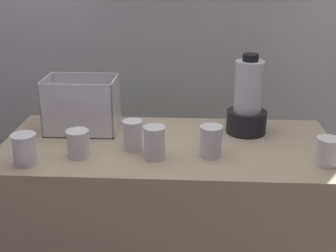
{
  "coord_description": "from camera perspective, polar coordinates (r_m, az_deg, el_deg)",
  "views": [
    {
      "loc": [
        0.09,
        -1.71,
        1.64
      ],
      "look_at": [
        0.0,
        0.0,
        0.98
      ],
      "focal_mm": 47.52,
      "sensor_mm": 36.0,
      "label": 1
    }
  ],
  "objects": [
    {
      "name": "blender_pitcher",
      "position": [
        1.97,
        10.17,
        2.94
      ],
      "size": [
        0.18,
        0.18,
        0.35
      ],
      "color": "black",
      "rests_on": "counter"
    },
    {
      "name": "counter",
      "position": [
        2.09,
        0.0,
        -13.69
      ],
      "size": [
        1.4,
        0.64,
        0.9
      ],
      "primitive_type": "cube",
      "color": "tan",
      "rests_on": "ground_plane"
    },
    {
      "name": "juice_cup_mango_rightmost",
      "position": [
        1.77,
        19.73,
        -3.32
      ],
      "size": [
        0.09,
        0.09,
        0.11
      ],
      "color": "white",
      "rests_on": "counter"
    },
    {
      "name": "juice_cup_mango_middle",
      "position": [
        1.8,
        -4.53,
        -1.44
      ],
      "size": [
        0.08,
        0.08,
        0.12
      ],
      "color": "white",
      "rests_on": "counter"
    },
    {
      "name": "back_wall_unit",
      "position": [
        2.51,
        1.02,
        12.45
      ],
      "size": [
        2.6,
        0.24,
        2.5
      ],
      "color": "silver",
      "rests_on": "ground_plane"
    },
    {
      "name": "carrot_display_bin",
      "position": [
        2.02,
        -10.88,
        1.51
      ],
      "size": [
        0.31,
        0.2,
        0.24
      ],
      "color": "white",
      "rests_on": "counter"
    },
    {
      "name": "juice_cup_pomegranate_left",
      "position": [
        1.77,
        -11.44,
        -2.43
      ],
      "size": [
        0.09,
        0.09,
        0.11
      ],
      "color": "white",
      "rests_on": "counter"
    },
    {
      "name": "juice_cup_carrot_right",
      "position": [
        1.72,
        -1.74,
        -2.35
      ],
      "size": [
        0.09,
        0.09,
        0.13
      ],
      "color": "white",
      "rests_on": "counter"
    },
    {
      "name": "juice_cup_beet_far_right",
      "position": [
        1.74,
        5.53,
        -2.12
      ],
      "size": [
        0.09,
        0.09,
        0.12
      ],
      "color": "white",
      "rests_on": "counter"
    },
    {
      "name": "juice_cup_carrot_far_left",
      "position": [
        1.75,
        -17.87,
        -3.12
      ],
      "size": [
        0.09,
        0.09,
        0.12
      ],
      "color": "white",
      "rests_on": "counter"
    }
  ]
}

